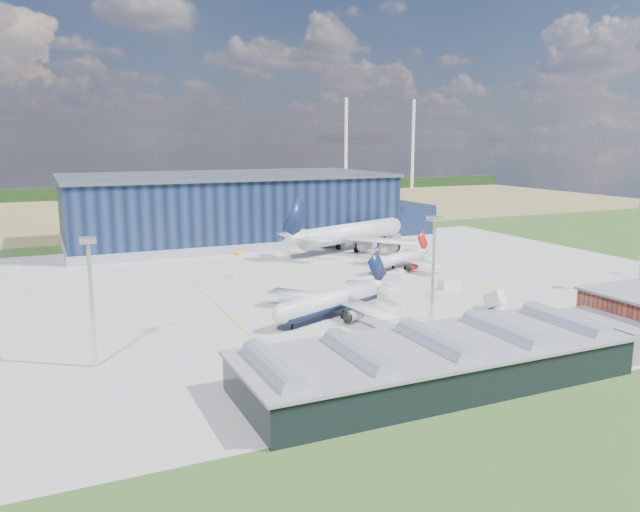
% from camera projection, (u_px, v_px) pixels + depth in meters
% --- Properties ---
extents(ground, '(600.00, 600.00, 0.00)m').
position_uv_depth(ground, '(332.00, 294.00, 160.21)').
color(ground, '#30531F').
rests_on(ground, ground).
extents(apron, '(220.00, 160.00, 0.08)m').
position_uv_depth(apron, '(316.00, 286.00, 169.16)').
color(apron, '#999A95').
rests_on(apron, ground).
extents(farmland, '(600.00, 220.00, 0.01)m').
position_uv_depth(farmland, '(167.00, 209.00, 357.09)').
color(farmland, olive).
rests_on(farmland, ground).
extents(treeline, '(600.00, 8.00, 8.00)m').
position_uv_depth(treeline, '(144.00, 191.00, 427.94)').
color(treeline, black).
rests_on(treeline, ground).
extents(hangar, '(145.00, 62.00, 26.10)m').
position_uv_depth(hangar, '(234.00, 211.00, 244.05)').
color(hangar, black).
rests_on(hangar, ground).
extents(glass_concourse, '(78.00, 23.00, 8.60)m').
position_uv_depth(glass_concourse, '(453.00, 357.00, 103.21)').
color(glass_concourse, black).
rests_on(glass_concourse, ground).
extents(light_mast_west, '(2.60, 2.60, 23.00)m').
position_uv_depth(light_mast_west, '(90.00, 281.00, 106.13)').
color(light_mast_west, silver).
rests_on(light_mast_west, ground).
extents(light_mast_center, '(2.60, 2.60, 23.00)m').
position_uv_depth(light_mast_center, '(434.00, 251.00, 134.57)').
color(light_mast_center, silver).
rests_on(light_mast_center, ground).
extents(airliner_navy, '(50.01, 49.56, 12.53)m').
position_uv_depth(airliner_navy, '(330.00, 290.00, 137.89)').
color(airliner_navy, silver).
rests_on(airliner_navy, ground).
extents(airliner_red, '(40.53, 40.16, 10.15)m').
position_uv_depth(airliner_red, '(397.00, 253.00, 189.38)').
color(airliner_red, silver).
rests_on(airliner_red, ground).
extents(airliner_widebody, '(78.37, 77.62, 19.87)m').
position_uv_depth(airliner_widebody, '(351.00, 223.00, 221.29)').
color(airliner_widebody, silver).
rests_on(airliner_widebody, ground).
extents(gse_tug_a, '(3.20, 4.29, 1.60)m').
position_uv_depth(gse_tug_a, '(423.00, 340.00, 120.88)').
color(gse_tug_a, '#FCB115').
rests_on(gse_tug_a, ground).
extents(gse_tug_b, '(2.03, 2.93, 1.23)m').
position_uv_depth(gse_tug_b, '(286.00, 369.00, 106.46)').
color(gse_tug_b, '#FCB115').
rests_on(gse_tug_b, ground).
extents(gse_van_a, '(6.14, 2.88, 2.64)m').
position_uv_depth(gse_van_a, '(450.00, 284.00, 165.51)').
color(gse_van_a, silver).
rests_on(gse_van_a, ground).
extents(gse_cart_a, '(2.43, 3.14, 1.22)m').
position_uv_depth(gse_cart_a, '(400.00, 271.00, 184.83)').
color(gse_cart_a, silver).
rests_on(gse_cart_a, ground).
extents(gse_van_b, '(4.45, 5.10, 2.16)m').
position_uv_depth(gse_van_b, '(396.00, 277.00, 175.64)').
color(gse_van_b, silver).
rests_on(gse_van_b, ground).
extents(gse_tug_c, '(2.59, 3.40, 1.32)m').
position_uv_depth(gse_tug_c, '(239.00, 254.00, 213.18)').
color(gse_tug_c, '#FCB115').
rests_on(gse_tug_c, ground).
extents(gse_cart_b, '(3.88, 3.83, 1.42)m').
position_uv_depth(gse_cart_b, '(232.00, 276.00, 178.26)').
color(gse_cart_b, silver).
rests_on(gse_cart_b, ground).
extents(gse_van_c, '(5.13, 3.15, 2.30)m').
position_uv_depth(gse_van_c, '(501.00, 332.00, 125.28)').
color(gse_van_c, silver).
rests_on(gse_van_c, ground).
extents(airstair, '(2.19, 5.12, 3.23)m').
position_uv_depth(airstair, '(494.00, 303.00, 145.29)').
color(airstair, silver).
rests_on(airstair, ground).
extents(car_a, '(3.47, 2.27, 1.10)m').
position_uv_depth(car_a, '(596.00, 318.00, 136.57)').
color(car_a, '#99999E').
rests_on(car_a, ground).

